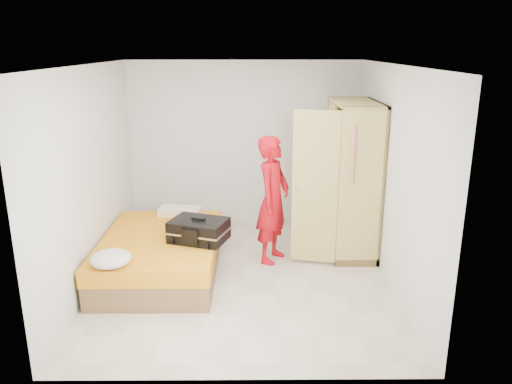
{
  "coord_description": "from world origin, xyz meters",
  "views": [
    {
      "loc": [
        0.12,
        -5.72,
        2.81
      ],
      "look_at": [
        0.16,
        0.42,
        1.0
      ],
      "focal_mm": 35.0,
      "sensor_mm": 36.0,
      "label": 1
    }
  ],
  "objects_px": {
    "bed": "(161,255)",
    "person": "(273,200)",
    "wardrobe": "(349,183)",
    "round_cushion": "(111,259)",
    "suitcase": "(199,230)"
  },
  "relations": [
    {
      "from": "bed",
      "to": "round_cushion",
      "type": "relative_size",
      "value": 4.6
    },
    {
      "from": "bed",
      "to": "person",
      "type": "bearing_deg",
      "value": 16.78
    },
    {
      "from": "wardrobe",
      "to": "round_cushion",
      "type": "xyz_separation_m",
      "value": [
        -2.87,
        -1.58,
        -0.42
      ]
    },
    {
      "from": "wardrobe",
      "to": "suitcase",
      "type": "bearing_deg",
      "value": -156.93
    },
    {
      "from": "wardrobe",
      "to": "person",
      "type": "xyz_separation_m",
      "value": [
        -1.06,
        -0.3,
        -0.15
      ]
    },
    {
      "from": "wardrobe",
      "to": "suitcase",
      "type": "xyz_separation_m",
      "value": [
        -1.99,
        -0.85,
        -0.37
      ]
    },
    {
      "from": "person",
      "to": "round_cushion",
      "type": "height_order",
      "value": "person"
    },
    {
      "from": "wardrobe",
      "to": "bed",
      "type": "bearing_deg",
      "value": -163.6
    },
    {
      "from": "wardrobe",
      "to": "round_cushion",
      "type": "relative_size",
      "value": 4.78
    },
    {
      "from": "person",
      "to": "wardrobe",
      "type": "bearing_deg",
      "value": -49.4
    },
    {
      "from": "person",
      "to": "suitcase",
      "type": "height_order",
      "value": "person"
    },
    {
      "from": "person",
      "to": "bed",
      "type": "bearing_deg",
      "value": 131.5
    },
    {
      "from": "bed",
      "to": "wardrobe",
      "type": "bearing_deg",
      "value": 16.4
    },
    {
      "from": "bed",
      "to": "suitcase",
      "type": "bearing_deg",
      "value": -12.53
    },
    {
      "from": "wardrobe",
      "to": "suitcase",
      "type": "relative_size",
      "value": 2.61
    }
  ]
}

